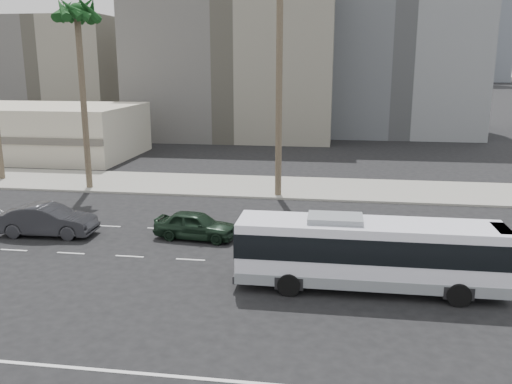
% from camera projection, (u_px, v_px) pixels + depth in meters
% --- Properties ---
extents(ground, '(700.00, 700.00, 0.00)m').
position_uv_depth(ground, '(318.00, 267.00, 24.48)').
color(ground, black).
rests_on(ground, ground).
extents(sidewalk_north, '(120.00, 7.00, 0.15)m').
position_uv_depth(sidewalk_north, '(326.00, 189.00, 39.37)').
color(sidewalk_north, gray).
rests_on(sidewalk_north, ground).
extents(commercial_low, '(22.00, 12.16, 5.00)m').
position_uv_depth(commercial_low, '(23.00, 131.00, 53.18)').
color(commercial_low, beige).
rests_on(commercial_low, ground).
extents(midrise_beige_west, '(24.00, 18.00, 18.00)m').
position_uv_depth(midrise_beige_west, '(237.00, 63.00, 67.37)').
color(midrise_beige_west, '#64615C').
rests_on(midrise_beige_west, ground).
extents(midrise_gray_center, '(20.00, 20.00, 26.00)m').
position_uv_depth(midrise_gray_center, '(397.00, 32.00, 70.31)').
color(midrise_gray_center, slate).
rests_on(midrise_gray_center, ground).
extents(midrise_beige_far, '(18.00, 16.00, 15.00)m').
position_uv_depth(midrise_beige_far, '(63.00, 74.00, 76.24)').
color(midrise_beige_far, '#64615C').
rests_on(midrise_beige_far, ground).
extents(highrise_right, '(26.00, 26.00, 70.00)m').
position_uv_depth(highrise_right, '(445.00, 1.00, 231.06)').
color(highrise_right, slate).
rests_on(highrise_right, ground).
extents(highrise_far, '(22.00, 22.00, 60.00)m').
position_uv_depth(highrise_far, '(486.00, 18.00, 257.51)').
color(highrise_far, slate).
rests_on(highrise_far, ground).
extents(city_bus, '(10.64, 2.61, 3.06)m').
position_uv_depth(city_bus, '(368.00, 252.00, 21.75)').
color(city_bus, white).
rests_on(city_bus, ground).
extents(car_a, '(2.17, 4.49, 1.48)m').
position_uv_depth(car_a, '(196.00, 225.00, 28.26)').
color(car_a, black).
rests_on(car_a, ground).
extents(car_b, '(1.97, 5.19, 1.69)m').
position_uv_depth(car_b, '(48.00, 220.00, 28.78)').
color(car_b, '#27272B').
rests_on(car_b, ground).
extents(palm_mid, '(4.38, 4.38, 13.56)m').
position_uv_depth(palm_mid, '(77.00, 15.00, 36.70)').
color(palm_mid, brown).
rests_on(palm_mid, ground).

